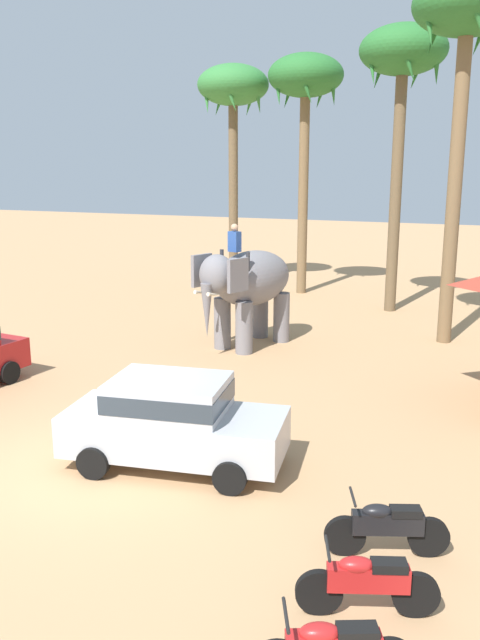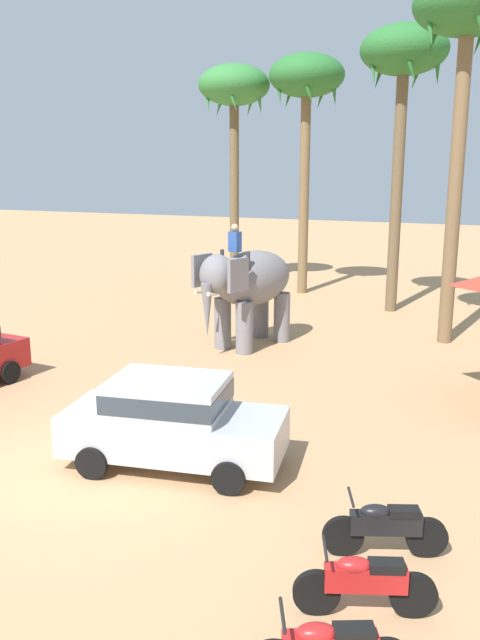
% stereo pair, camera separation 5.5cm
% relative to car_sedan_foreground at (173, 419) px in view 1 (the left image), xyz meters
% --- Properties ---
extents(ground_plane, '(120.00, 120.00, 0.00)m').
position_rel_car_sedan_foreground_xyz_m(ground_plane, '(-1.47, -0.79, -0.93)').
color(ground_plane, tan).
extents(car_sedan_foreground, '(4.35, 2.44, 1.70)m').
position_rel_car_sedan_foreground_xyz_m(car_sedan_foreground, '(0.00, 0.00, 0.00)').
color(car_sedan_foreground, '#B7BABF').
rests_on(car_sedan_foreground, ground).
extents(elephant_with_mahout, '(2.51, 4.02, 3.88)m').
position_rel_car_sedan_foreground_xyz_m(elephant_with_mahout, '(-2.12, 8.34, 1.06)').
color(elephant_with_mahout, slate).
rests_on(elephant_with_mahout, ground).
extents(motorcycle_second_in_row, '(1.71, 0.83, 0.94)m').
position_rel_car_sedan_foreground_xyz_m(motorcycle_second_in_row, '(4.33, -2.72, -0.46)').
color(motorcycle_second_in_row, black).
rests_on(motorcycle_second_in_row, ground).
extents(motorcycle_mid_row, '(1.70, 0.85, 0.94)m').
position_rel_car_sedan_foreground_xyz_m(motorcycle_mid_row, '(4.28, -1.32, -0.46)').
color(motorcycle_mid_row, black).
rests_on(motorcycle_mid_row, ground).
extents(palm_tree_behind_elephant, '(3.20, 3.20, 10.02)m').
position_rel_car_sedan_foreground_xyz_m(palm_tree_behind_elephant, '(-7.03, 17.96, 7.81)').
color(palm_tree_behind_elephant, brown).
rests_on(palm_tree_behind_elephant, ground).
extents(palm_tree_near_hut, '(3.20, 3.20, 10.21)m').
position_rel_car_sedan_foreground_xyz_m(palm_tree_near_hut, '(-3.56, 17.74, 7.97)').
color(palm_tree_near_hut, brown).
rests_on(palm_tree_near_hut, ground).
extents(palm_tree_left_of_road, '(3.20, 3.20, 10.58)m').
position_rel_car_sedan_foreground_xyz_m(palm_tree_left_of_road, '(0.89, 15.55, 8.31)').
color(palm_tree_left_of_road, brown).
rests_on(palm_tree_left_of_road, ground).
extents(palm_tree_leaning_seaward, '(3.20, 3.20, 11.02)m').
position_rel_car_sedan_foreground_xyz_m(palm_tree_leaning_seaward, '(3.47, 11.45, 8.71)').
color(palm_tree_leaning_seaward, brown).
rests_on(palm_tree_leaning_seaward, ground).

